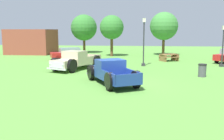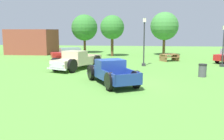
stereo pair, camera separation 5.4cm
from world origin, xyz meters
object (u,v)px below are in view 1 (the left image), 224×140
object	(u,v)px
pickup_truck_behind_left	(74,61)
sedan_distant_a	(69,53)
picnic_table	(169,57)
trash_can	(202,70)
pickup_truck_foreground	(110,72)
lamp_post_near	(223,45)
lamp_post_far	(144,41)
oak_tree_east	(112,27)
oak_tree_center	(84,28)
oak_tree_west	(164,26)

from	to	relation	value
pickup_truck_behind_left	sedan_distant_a	size ratio (longest dim) A/B	1.30
picnic_table	trash_can	size ratio (longest dim) A/B	2.41
pickup_truck_foreground	lamp_post_near	world-z (taller)	lamp_post_near
lamp_post_far	pickup_truck_behind_left	bearing A→B (deg)	-152.80
trash_can	oak_tree_east	bearing A→B (deg)	120.60
pickup_truck_foreground	trash_can	xyz separation A→B (m)	(6.44, 2.95, -0.25)
sedan_distant_a	lamp_post_near	xyz separation A→B (m)	(15.92, -4.14, 1.32)
trash_can	oak_tree_center	world-z (taller)	oak_tree_center
oak_tree_west	sedan_distant_a	bearing A→B (deg)	-150.94
pickup_truck_foreground	oak_tree_west	xyz separation A→B (m)	(4.91, 19.02, 3.19)
lamp_post_near	pickup_truck_foreground	bearing A→B (deg)	-137.86
pickup_truck_behind_left	trash_can	size ratio (longest dim) A/B	5.93
oak_tree_center	trash_can	bearing A→B (deg)	-54.74
trash_can	oak_tree_center	size ratio (longest dim) A/B	0.17
lamp_post_far	oak_tree_west	size ratio (longest dim) A/B	0.78
lamp_post_near	oak_tree_center	bearing A→B (deg)	141.38
oak_tree_east	oak_tree_west	xyz separation A→B (m)	(6.84, 1.92, 0.18)
pickup_truck_behind_left	lamp_post_near	distance (m)	13.72
pickup_truck_foreground	pickup_truck_behind_left	size ratio (longest dim) A/B	0.93
picnic_table	trash_can	world-z (taller)	trash_can
lamp_post_near	picnic_table	size ratio (longest dim) A/B	1.69
lamp_post_near	oak_tree_center	xyz separation A→B (m)	(-16.09, 12.86, 1.73)
pickup_truck_behind_left	oak_tree_west	bearing A→B (deg)	57.93
pickup_truck_foreground	pickup_truck_behind_left	distance (m)	6.39
sedan_distant_a	lamp_post_far	world-z (taller)	lamp_post_far
pickup_truck_behind_left	picnic_table	size ratio (longest dim) A/B	2.47
trash_can	oak_tree_east	size ratio (longest dim) A/B	0.18
sedan_distant_a	oak_tree_west	size ratio (longest dim) A/B	0.75
pickup_truck_behind_left	oak_tree_west	distance (m)	16.64
picnic_table	lamp_post_near	bearing A→B (deg)	-41.33
pickup_truck_foreground	trash_can	bearing A→B (deg)	24.65
pickup_truck_foreground	trash_can	world-z (taller)	pickup_truck_foreground
sedan_distant_a	oak_tree_center	world-z (taller)	oak_tree_center
oak_tree_west	oak_tree_center	distance (m)	11.78
pickup_truck_foreground	trash_can	size ratio (longest dim) A/B	5.52
oak_tree_east	pickup_truck_behind_left	bearing A→B (deg)	-98.75
pickup_truck_behind_left	picnic_table	bearing A→B (deg)	39.82
sedan_distant_a	picnic_table	size ratio (longest dim) A/B	1.90
picnic_table	oak_tree_center	world-z (taller)	oak_tree_center
pickup_truck_foreground	trash_can	distance (m)	7.09
pickup_truck_behind_left	picnic_table	xyz separation A→B (m)	(8.78, 7.32, -0.28)
sedan_distant_a	oak_tree_center	bearing A→B (deg)	91.16
sedan_distant_a	trash_can	xyz separation A→B (m)	(12.88, -9.75, -0.23)
oak_tree_east	oak_tree_west	size ratio (longest dim) A/B	0.92
oak_tree_east	oak_tree_west	bearing A→B (deg)	15.67
picnic_table	oak_tree_center	xyz separation A→B (m)	(-11.64, 8.94, 3.27)
pickup_truck_foreground	lamp_post_far	bearing A→B (deg)	75.12
pickup_truck_behind_left	trash_can	xyz separation A→B (m)	(10.20, -2.21, -0.30)
sedan_distant_a	lamp_post_near	world-z (taller)	lamp_post_near
lamp_post_far	picnic_table	bearing A→B (deg)	56.41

